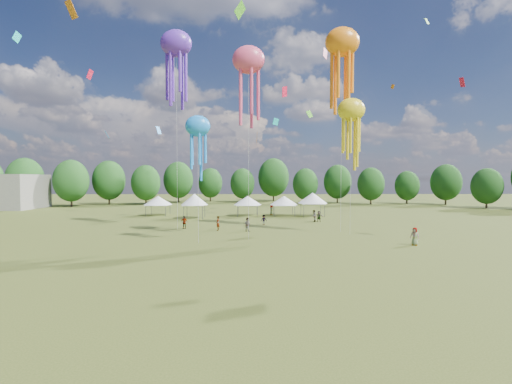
{
  "coord_description": "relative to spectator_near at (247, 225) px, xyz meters",
  "views": [
    {
      "loc": [
        -1.97,
        -10.88,
        6.96
      ],
      "look_at": [
        -1.64,
        15.0,
        6.0
      ],
      "focal_mm": 24.81,
      "sensor_mm": 36.0,
      "label": 1
    }
  ],
  "objects": [
    {
      "name": "spectator_near",
      "position": [
        0.0,
        0.0,
        0.0
      ],
      "size": [
        1.13,
        1.08,
        1.84
      ],
      "primitive_type": "imported",
      "rotation": [
        0.0,
        0.0,
        2.55
      ],
      "color": "gray",
      "rests_on": "ground"
    },
    {
      "name": "spectators_far",
      "position": [
        6.41,
        6.98,
        -0.02
      ],
      "size": [
        27.61,
        32.98,
        1.92
      ],
      "color": "gray",
      "rests_on": "ground"
    },
    {
      "name": "festival_tents",
      "position": [
        -0.82,
        19.17,
        2.16
      ],
      "size": [
        34.57,
        10.2,
        4.41
      ],
      "color": "#47474C",
      "rests_on": "ground"
    },
    {
      "name": "show_kites",
      "position": [
        2.73,
        -1.8,
        18.85
      ],
      "size": [
        26.31,
        12.91,
        27.03
      ],
      "color": "#ED466E",
      "rests_on": "ground"
    },
    {
      "name": "small_kites",
      "position": [
        3.41,
        8.63,
        27.39
      ],
      "size": [
        70.23,
        63.13,
        44.47
      ],
      "color": "#ED466E",
      "rests_on": "ground"
    },
    {
      "name": "treeline",
      "position": [
        -1.34,
        26.88,
        5.62
      ],
      "size": [
        201.57,
        95.24,
        13.43
      ],
      "color": "#38281C",
      "rests_on": "ground"
    }
  ]
}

